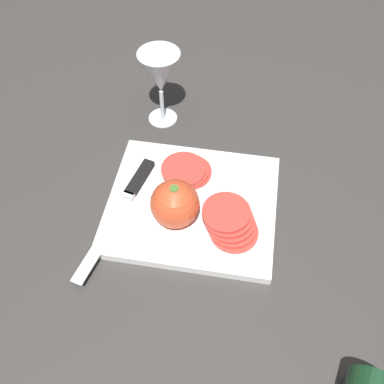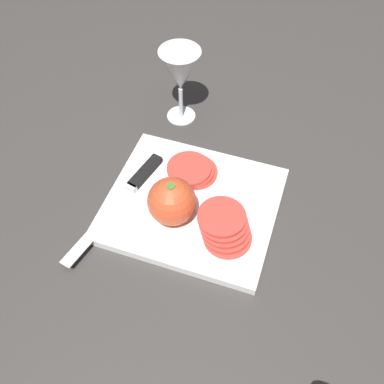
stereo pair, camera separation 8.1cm
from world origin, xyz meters
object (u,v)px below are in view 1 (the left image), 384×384
wine_glass (160,75)px  whole_tomato (175,204)px  knife (131,192)px  tomato_slice_stack_far (230,222)px  tomato_slice_stack_near (187,171)px

wine_glass → whole_tomato: size_ratio=1.91×
wine_glass → knife: wine_glass is taller
wine_glass → tomato_slice_stack_far: (-0.18, 0.28, -0.08)m
wine_glass → knife: (0.01, 0.23, -0.09)m
whole_tomato → tomato_slice_stack_near: (-0.00, -0.11, -0.03)m
whole_tomato → knife: size_ratio=0.32×
wine_glass → tomato_slice_stack_far: 0.34m
tomato_slice_stack_near → tomato_slice_stack_far: size_ratio=0.92×
wine_glass → tomato_slice_stack_near: wine_glass is taller
wine_glass → knife: size_ratio=0.61×
knife → tomato_slice_stack_near: size_ratio=2.86×
wine_glass → knife: 0.25m
whole_tomato → tomato_slice_stack_near: whole_tomato is taller
wine_glass → tomato_slice_stack_near: size_ratio=1.74×
wine_glass → whole_tomato: wine_glass is taller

